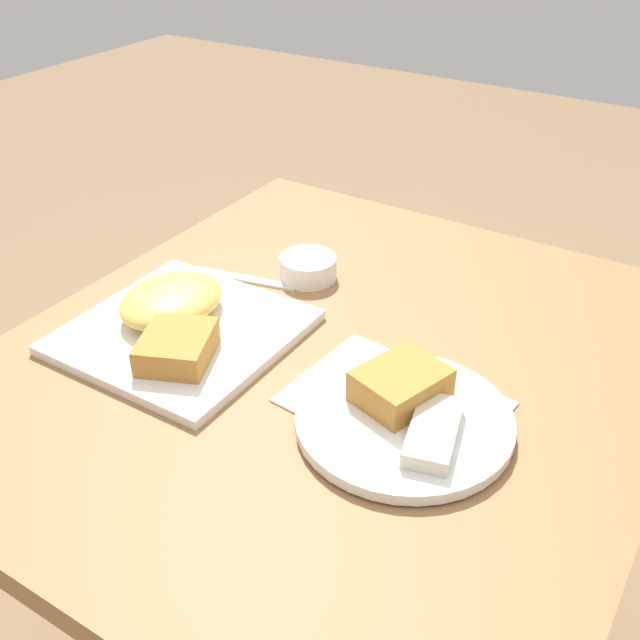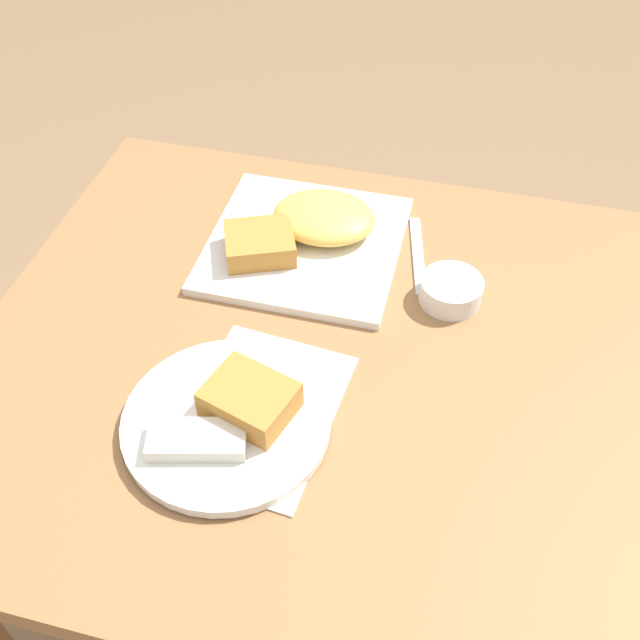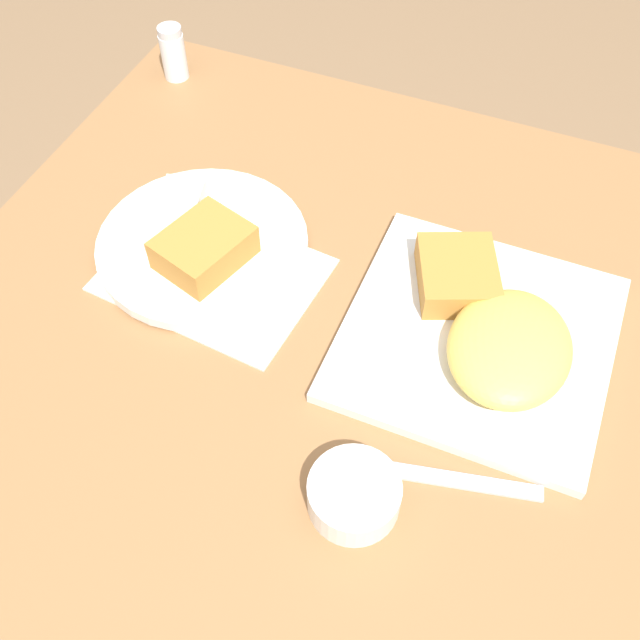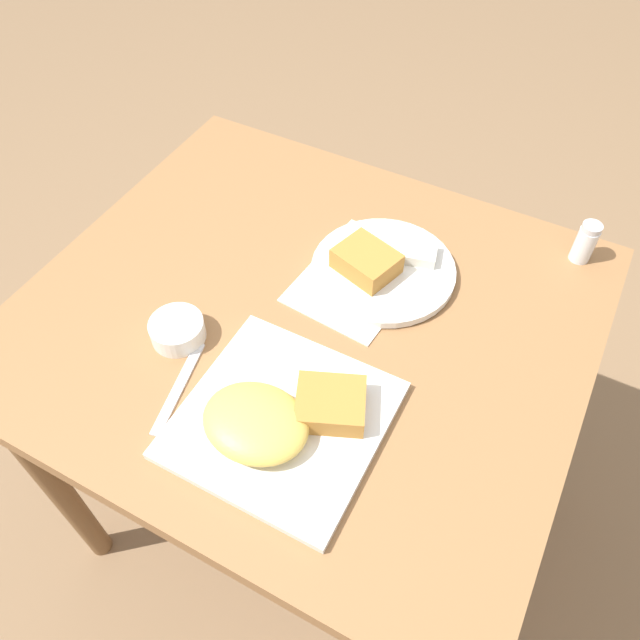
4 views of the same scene
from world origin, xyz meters
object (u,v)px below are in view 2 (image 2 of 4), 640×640
sauce_ramekin (451,290)px  butter_knife (418,255)px  plate_oval_far (230,417)px  plate_square_near (306,234)px

sauce_ramekin → butter_knife: (0.06, -0.08, -0.02)m
butter_knife → plate_oval_far: bearing=-37.6°
sauce_ramekin → plate_oval_far: bearing=50.9°
butter_knife → plate_square_near: bearing=-97.2°
sauce_ramekin → butter_knife: sauce_ramekin is taller
plate_square_near → plate_oval_far: 0.35m
plate_square_near → butter_knife: plate_square_near is taller
plate_oval_far → butter_knife: size_ratio=1.48×
sauce_ramekin → butter_knife: bearing=-54.4°
plate_oval_far → sauce_ramekin: plate_oval_far is taller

